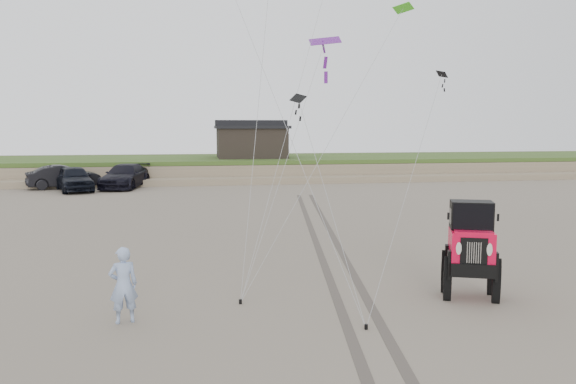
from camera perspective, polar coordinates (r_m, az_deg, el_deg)
name	(u,v)px	position (r m, az deg, el deg)	size (l,w,h in m)	color
ground	(322,308)	(14.40, 3.42, -11.70)	(160.00, 160.00, 0.00)	#6B6054
dune_ridge	(229,167)	(51.04, -6.02, 2.50)	(160.00, 14.25, 1.73)	#7A6B54
cabin	(251,141)	(50.59, -3.75, 5.22)	(6.40, 5.40, 3.35)	black
truck_a	(74,178)	(42.15, -20.89, 1.30)	(2.10, 5.23, 1.78)	black
truck_b	(64,177)	(44.31, -21.82, 1.45)	(1.80, 5.15, 1.70)	black
truck_c	(125,176)	(43.07, -16.23, 1.56)	(2.44, 6.01, 1.74)	black
jeep	(471,260)	(15.67, 18.06, -6.60)	(2.39, 5.53, 2.06)	red
man	(123,285)	(13.67, -16.38, -9.05)	(0.66, 0.43, 1.80)	#829DC9
kite_flock	(337,17)	(23.07, 5.00, 17.27)	(7.84, 8.26, 8.41)	#4FE728
stake_main	(240,302)	(14.74, -4.86, -11.04)	(0.08, 0.08, 0.12)	black
stake_aux	(366,327)	(13.09, 7.94, -13.41)	(0.08, 0.08, 0.12)	black
tire_tracks	(326,241)	(22.38, 3.84, -5.01)	(5.22, 29.74, 0.01)	#4C443D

